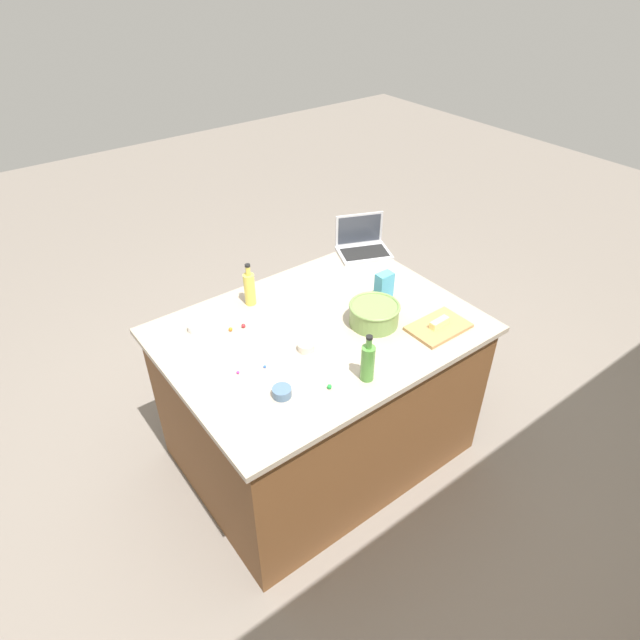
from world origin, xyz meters
TOP-DOWN VIEW (x-y plane):
  - ground_plane at (0.00, 0.00)m, footprint 12.00×12.00m
  - island_counter at (0.00, 0.00)m, footprint 1.54×1.14m
  - laptop at (-0.68, -0.47)m, footprint 0.37×0.33m
  - mixing_bowl_large at (-0.24, 0.13)m, footprint 0.26×0.26m
  - bottle_oil at (0.16, -0.40)m, footprint 0.06×0.06m
  - bottle_olive at (0.06, 0.42)m, footprint 0.06×0.06m
  - cutting_board at (-0.47, 0.36)m, footprint 0.30×0.20m
  - butter_stick_left at (-0.47, 0.36)m, footprint 0.11×0.04m
  - ramekin_small at (0.42, 0.29)m, footprint 0.08×0.08m
  - ramekin_medium at (0.51, -0.36)m, footprint 0.08×0.08m
  - ramekin_wide at (0.16, 0.10)m, footprint 0.08×0.08m
  - candy_bag at (-0.42, 0.01)m, footprint 0.09×0.06m
  - candy_0 at (0.50, 0.05)m, footprint 0.01×0.01m
  - candy_1 at (0.38, 0.09)m, footprint 0.01×0.01m
  - candy_2 at (0.37, -0.25)m, footprint 0.02×0.02m
  - candy_3 at (0.30, -0.24)m, footprint 0.02×0.02m
  - candy_4 at (0.23, 0.37)m, footprint 0.02×0.02m

SIDE VIEW (x-z plane):
  - ground_plane at x=0.00m, z-range 0.00..0.00m
  - island_counter at x=0.00m, z-range 0.00..0.90m
  - candy_1 at x=0.38m, z-range 0.90..0.91m
  - candy_0 at x=0.50m, z-range 0.90..0.91m
  - cutting_board at x=-0.47m, z-range 0.90..0.92m
  - candy_2 at x=0.37m, z-range 0.90..0.92m
  - candy_4 at x=0.23m, z-range 0.90..0.92m
  - candy_3 at x=0.30m, z-range 0.90..0.92m
  - ramekin_wide at x=0.16m, z-range 0.90..0.94m
  - ramekin_medium at x=0.51m, z-range 0.90..0.94m
  - ramekin_small at x=0.42m, z-range 0.90..0.94m
  - butter_stick_left at x=-0.47m, z-range 0.92..0.95m
  - laptop at x=-0.68m, z-range 0.84..1.06m
  - mixing_bowl_large at x=-0.24m, z-range 0.90..1.02m
  - candy_bag at x=-0.42m, z-range 0.90..1.07m
  - bottle_olive at x=0.06m, z-range 0.88..1.11m
  - bottle_oil at x=0.16m, z-range 0.88..1.12m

